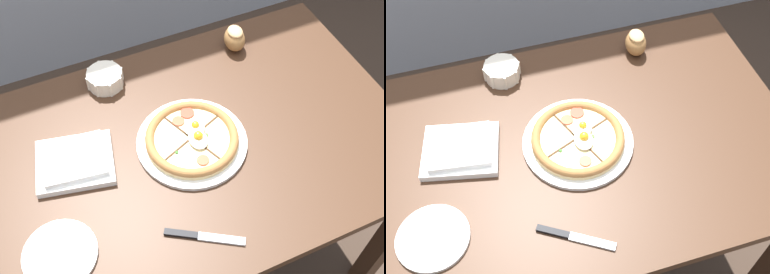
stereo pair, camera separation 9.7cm
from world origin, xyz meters
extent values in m
plane|color=#3D2D23|center=(0.00, 0.00, 0.00)|extent=(12.00, 12.00, 0.00)
cube|color=#422819|center=(0.00, 0.00, 0.74)|extent=(1.25, 0.79, 0.03)
cube|color=#422819|center=(0.58, 0.35, 0.36)|extent=(0.06, 0.06, 0.73)
cylinder|color=white|center=(0.02, 0.00, 0.77)|extent=(0.30, 0.30, 0.01)
cylinder|color=#E5C684|center=(0.02, 0.00, 0.78)|extent=(0.25, 0.25, 0.01)
cylinder|color=beige|center=(0.02, 0.00, 0.79)|extent=(0.21, 0.21, 0.00)
torus|color=#A36B38|center=(0.02, 0.00, 0.79)|extent=(0.25, 0.25, 0.03)
cube|color=#472D19|center=(0.04, -0.05, 0.79)|extent=(0.04, 0.10, 0.00)
cube|color=#472D19|center=(0.07, 0.02, 0.79)|extent=(0.10, 0.04, 0.00)
cube|color=#472D19|center=(0.00, 0.05, 0.79)|extent=(0.04, 0.10, 0.00)
cube|color=#472D19|center=(-0.03, -0.02, 0.79)|extent=(0.10, 0.04, 0.00)
cylinder|color=red|center=(0.02, -0.08, 0.79)|extent=(0.03, 0.03, 0.00)
cylinder|color=red|center=(0.05, 0.08, 0.79)|extent=(0.04, 0.04, 0.00)
cylinder|color=red|center=(0.01, 0.07, 0.79)|extent=(0.03, 0.03, 0.00)
ellipsoid|color=white|center=(0.04, 0.02, 0.79)|extent=(0.07, 0.06, 0.01)
sphere|color=#F4AD1E|center=(0.04, 0.03, 0.80)|extent=(0.02, 0.02, 0.02)
ellipsoid|color=white|center=(0.03, -0.02, 0.79)|extent=(0.06, 0.07, 0.01)
sphere|color=#F4AD1E|center=(0.04, -0.01, 0.80)|extent=(0.03, 0.03, 0.03)
cylinder|color=#2D5B1E|center=(0.03, -0.01, 0.79)|extent=(0.01, 0.01, 0.00)
cylinder|color=#477A2D|center=(0.06, -0.01, 0.79)|extent=(0.01, 0.01, 0.00)
cylinder|color=#2D5B1E|center=(-0.03, -0.03, 0.79)|extent=(0.01, 0.01, 0.00)
cylinder|color=#2D5B1E|center=(0.00, 0.07, 0.79)|extent=(0.01, 0.01, 0.00)
cylinder|color=silver|center=(-0.12, 0.31, 0.78)|extent=(0.10, 0.10, 0.05)
cylinder|color=beige|center=(-0.12, 0.31, 0.79)|extent=(0.08, 0.08, 0.03)
cylinder|color=silver|center=(-0.07, 0.31, 0.78)|extent=(0.01, 0.01, 0.05)
cylinder|color=silver|center=(-0.09, 0.34, 0.78)|extent=(0.01, 0.01, 0.05)
cylinder|color=silver|center=(-0.12, 0.36, 0.78)|extent=(0.01, 0.01, 0.05)
cylinder|color=silver|center=(-0.16, 0.34, 0.78)|extent=(0.01, 0.01, 0.05)
cylinder|color=silver|center=(-0.17, 0.31, 0.78)|extent=(0.01, 0.01, 0.05)
cylinder|color=silver|center=(-0.16, 0.27, 0.78)|extent=(0.01, 0.01, 0.05)
cylinder|color=silver|center=(-0.12, 0.25, 0.78)|extent=(0.01, 0.01, 0.05)
cylinder|color=silver|center=(-0.09, 0.27, 0.78)|extent=(0.01, 0.01, 0.05)
cube|color=white|center=(-0.29, 0.06, 0.77)|extent=(0.23, 0.21, 0.02)
cube|color=white|center=(-0.29, 0.06, 0.79)|extent=(0.18, 0.16, 0.02)
ellipsoid|color=#A3703D|center=(0.30, 0.29, 0.80)|extent=(0.08, 0.09, 0.07)
ellipsoid|color=tan|center=(0.30, 0.29, 0.83)|extent=(0.06, 0.07, 0.02)
cube|color=silver|center=(-0.03, -0.29, 0.76)|extent=(0.11, 0.08, 0.01)
cube|color=black|center=(-0.11, -0.24, 0.76)|extent=(0.08, 0.06, 0.01)
cylinder|color=white|center=(-0.39, -0.17, 0.76)|extent=(0.18, 0.18, 0.01)
camera|label=1|loc=(-0.29, -0.71, 1.82)|focal=45.00mm
camera|label=2|loc=(-0.20, -0.74, 1.82)|focal=45.00mm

